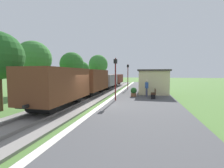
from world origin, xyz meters
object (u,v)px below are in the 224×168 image
lamp_post_near (115,71)px  tree_trackside_mid (34,59)px  freight_train (98,82)px  station_hut (153,81)px  lamp_post_far (128,72)px  tree_trackside_far (72,64)px  bench_down_platform (151,85)px  tree_field_distant (98,64)px  potted_planter (134,92)px  person_waiting (147,87)px  tree_field_left (82,69)px  bench_near_hut (154,93)px

lamp_post_near → tree_trackside_mid: bearing=161.5°
freight_train → station_hut: size_ratio=4.48×
lamp_post_far → tree_trackside_mid: bearing=-153.3°
station_hut → tree_trackside_far: bearing=164.9°
bench_down_platform → tree_field_distant: bearing=136.2°
potted_planter → tree_trackside_mid: tree_trackside_mid is taller
freight_train → lamp_post_near: (3.39, -5.65, 1.25)m
lamp_post_near → tree_trackside_far: size_ratio=0.62×
tree_trackside_mid → tree_field_distant: bearing=84.5°
tree_trackside_far → tree_field_distant: size_ratio=0.83×
station_hut → bench_down_platform: 5.59m
person_waiting → tree_field_left: bearing=-62.6°
station_hut → tree_trackside_mid: bearing=-169.0°
lamp_post_near → tree_trackside_mid: (-11.16, 3.73, 1.62)m
lamp_post_near → tree_field_left: (-10.79, 17.71, 0.62)m
tree_field_distant → potted_planter: bearing=-63.8°
bench_near_hut → bench_down_platform: same height
station_hut → tree_field_distant: 21.83m
tree_trackside_mid → tree_trackside_far: (1.99, 6.23, -0.38)m
potted_planter → tree_trackside_mid: bearing=175.2°
lamp_post_far → tree_trackside_mid: size_ratio=0.56×
bench_down_platform → potted_planter: potted_planter is taller
bench_near_hut → person_waiting: (-0.67, 0.76, 0.46)m
freight_train → bench_down_platform: bearing=43.7°
lamp_post_near → tree_field_left: bearing=121.4°
person_waiting → tree_field_left: 20.24m
lamp_post_far → tree_field_distant: bearing=121.9°
bench_near_hut → lamp_post_far: lamp_post_far is taller
bench_down_platform → lamp_post_far: size_ratio=0.41×
station_hut → lamp_post_far: size_ratio=1.57×
tree_field_left → tree_trackside_mid: bearing=-91.5°
bench_near_hut → person_waiting: size_ratio=0.88×
station_hut → tree_trackside_far: tree_trackside_far is taller
bench_down_platform → person_waiting: 9.36m
potted_planter → lamp_post_near: (-1.37, -2.67, 2.08)m
potted_planter → lamp_post_far: size_ratio=0.25×
tree_trackside_mid → tree_trackside_far: size_ratio=1.10×
bench_near_hut → tree_field_distant: size_ratio=0.21×
bench_down_platform → lamp_post_far: lamp_post_far is taller
tree_field_distant → freight_train: bearing=-72.5°
lamp_post_near → tree_field_distant: bearing=110.9°
tree_field_left → tree_trackside_far: bearing=-78.1°
person_waiting → station_hut: bearing=-115.7°
station_hut → person_waiting: station_hut is taller
freight_train → lamp_post_near: bearing=-59.0°
person_waiting → tree_trackside_far: tree_trackside_far is taller
lamp_post_far → tree_field_distant: tree_field_distant is taller
lamp_post_near → lamp_post_far: same height
lamp_post_near → tree_field_left: 20.75m
potted_planter → lamp_post_near: bearing=-117.1°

